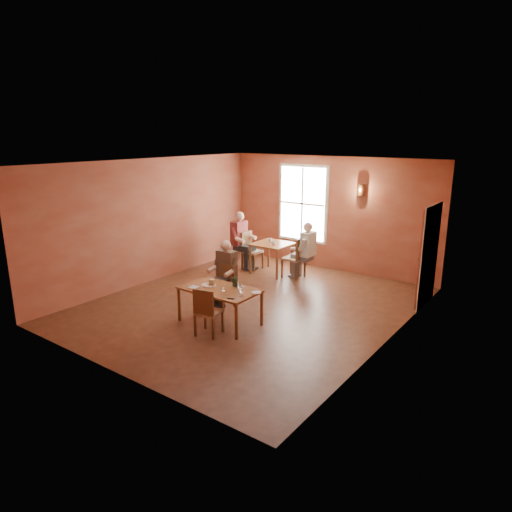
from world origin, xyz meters
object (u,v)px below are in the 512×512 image
Objects in this scene: diner_main at (221,277)px; diner_white at (295,251)px; chair_diner_white at (294,257)px; diner_maroon at (252,242)px; main_table at (220,306)px; chair_diner_main at (222,287)px; second_table at (272,258)px; chair_empty at (209,311)px; chair_diner_maroon at (253,251)px.

diner_white reaches higher than diner_main.
diner_maroon is (-1.33, 0.00, 0.22)m from chair_diner_white.
chair_diner_main is at bearing 127.57° from main_table.
second_table is 0.65× the size of diner_white.
diner_maroon reaches higher than diner_main.
diner_main is 1.49× the size of second_table.
chair_empty is (0.67, -1.13, -0.22)m from diner_main.
diner_white is (0.14, 2.70, 0.02)m from diner_main.
diner_main is 2.71m from diner_white.
diner_main is 0.91× the size of diner_maroon.
chair_diner_main is 2.69m from diner_white.
chair_diner_maroon is at bearing 180.00° from second_table.
diner_white is 1.34m from chair_diner_maroon.
second_table is (-0.54, 2.70, -0.28)m from diner_main.
diner_maroon is at bearing 103.41° from chair_empty.
chair_diner_main is 0.65× the size of diner_white.
main_table is 1.66× the size of second_table.
diner_maroon is (-1.72, 3.32, 0.39)m from main_table.
second_table is at bearing 94.67° from chair_empty.
diner_maroon reaches higher than chair_diner_main.
second_table is (-0.54, 2.67, -0.05)m from chair_diner_main.
chair_diner_main reaches higher than second_table.
diner_main is at bearing 24.22° from diner_maroon.
diner_white is 1.39× the size of chair_diner_maroon.
diner_main is at bearing 90.00° from chair_diner_main.
diner_maroon is (-0.03, 0.00, 0.24)m from chair_diner_maroon.
chair_diner_main is 0.86× the size of chair_diner_white.
second_table reaches higher than main_table.
diner_maroon is at bearing 180.00° from second_table.
chair_diner_white is 1.30m from chair_diner_maroon.
chair_empty is 0.86× the size of chair_diner_white.
main_table is 1.12× the size of diner_main.
chair_empty is 3.87m from diner_white.
diner_main is 0.97× the size of diner_white.
diner_maroon is at bearing 90.00° from diner_white.
diner_main is 1.48× the size of chair_empty.
second_table is 0.61× the size of diner_maroon.
second_table is 0.66m from chair_diner_maroon.
chair_diner_white is at bearing 90.00° from diner_maroon.
diner_white is at bearing 96.12° from main_table.
diner_main is 2.96m from chair_diner_maroon.
chair_diner_main is 0.67× the size of diner_main.
diner_main is 2.77m from second_table.
chair_diner_white is at bearing 96.63° from main_table.
chair_diner_white is 1.35m from diner_maroon.
chair_diner_main is at bearing -90.00° from diner_main.
diner_maroon is at bearing -90.00° from chair_diner_maroon.
diner_white reaches higher than chair_diner_white.
main_table is at bearing 26.90° from chair_diner_maroon.
chair_diner_white is at bearing 90.00° from diner_white.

